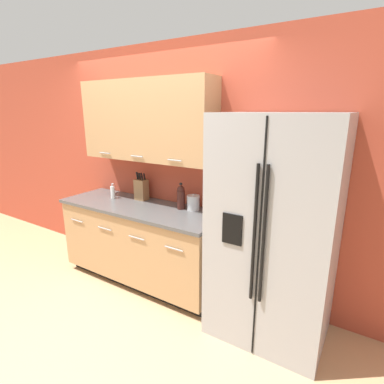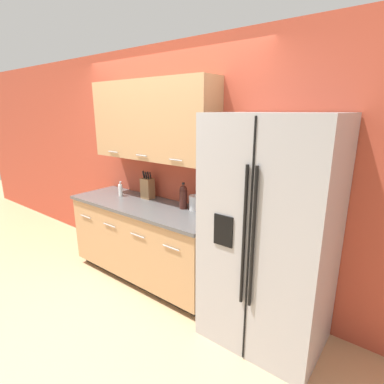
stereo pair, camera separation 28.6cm
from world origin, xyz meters
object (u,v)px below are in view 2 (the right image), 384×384
at_px(wine_bottle, 183,196).
at_px(steel_canister, 195,203).
at_px(soap_dispenser, 121,190).
at_px(knife_block, 148,188).
at_px(refrigerator, 269,234).

relative_size(wine_bottle, steel_canister, 1.65).
xyz_separation_m(soap_dispenser, steel_canister, (1.03, 0.14, 0.00)).
relative_size(wine_bottle, soap_dispenser, 1.54).
bearing_deg(knife_block, refrigerator, -7.85).
relative_size(refrigerator, wine_bottle, 6.73).
xyz_separation_m(knife_block, wine_bottle, (0.58, -0.04, 0.01)).
height_order(refrigerator, steel_canister, refrigerator).
distance_m(refrigerator, knife_block, 1.65).
relative_size(refrigerator, soap_dispenser, 10.38).
distance_m(knife_block, steel_canister, 0.71).
xyz_separation_m(knife_block, steel_canister, (0.71, 0.00, -0.05)).
relative_size(refrigerator, steel_canister, 11.10).
height_order(refrigerator, knife_block, refrigerator).
xyz_separation_m(refrigerator, soap_dispenser, (-1.96, 0.09, 0.03)).
bearing_deg(refrigerator, soap_dispenser, 177.45).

